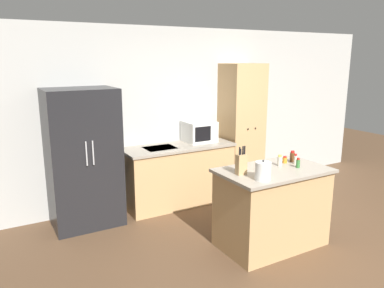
{
  "coord_description": "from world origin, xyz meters",
  "views": [
    {
      "loc": [
        -2.91,
        -2.76,
        2.16
      ],
      "look_at": [
        -0.54,
        1.4,
        1.05
      ],
      "focal_mm": 35.0,
      "sensor_mm": 36.0,
      "label": 1
    }
  ],
  "objects_px": {
    "refrigerator": "(83,158)",
    "knife_block": "(241,164)",
    "spice_bottle_amber_oil": "(285,160)",
    "kettle": "(263,171)",
    "spice_bottle_short_red": "(280,161)",
    "spice_bottle_green_herb": "(295,159)",
    "pantry_cabinet": "(241,128)",
    "microwave": "(199,131)",
    "spice_bottle_pale_salt": "(292,157)",
    "spice_bottle_tall_dark": "(298,163)"
  },
  "relations": [
    {
      "from": "refrigerator",
      "to": "knife_block",
      "type": "height_order",
      "value": "refrigerator"
    },
    {
      "from": "spice_bottle_amber_oil",
      "to": "kettle",
      "type": "height_order",
      "value": "kettle"
    },
    {
      "from": "spice_bottle_short_red",
      "to": "spice_bottle_green_herb",
      "type": "xyz_separation_m",
      "value": [
        0.22,
        -0.03,
        -0.0
      ]
    },
    {
      "from": "knife_block",
      "to": "spice_bottle_amber_oil",
      "type": "relative_size",
      "value": 3.79
    },
    {
      "from": "pantry_cabinet",
      "to": "knife_block",
      "type": "height_order",
      "value": "pantry_cabinet"
    },
    {
      "from": "microwave",
      "to": "spice_bottle_green_herb",
      "type": "relative_size",
      "value": 3.67
    },
    {
      "from": "knife_block",
      "to": "spice_bottle_short_red",
      "type": "bearing_deg",
      "value": 3.94
    },
    {
      "from": "refrigerator",
      "to": "spice_bottle_amber_oil",
      "type": "xyz_separation_m",
      "value": [
        2.02,
        -1.53,
        0.07
      ]
    },
    {
      "from": "kettle",
      "to": "spice_bottle_pale_salt",
      "type": "bearing_deg",
      "value": 25.44
    },
    {
      "from": "knife_block",
      "to": "refrigerator",
      "type": "bearing_deg",
      "value": 128.32
    },
    {
      "from": "spice_bottle_tall_dark",
      "to": "pantry_cabinet",
      "type": "bearing_deg",
      "value": 72.89
    },
    {
      "from": "spice_bottle_tall_dark",
      "to": "spice_bottle_green_herb",
      "type": "relative_size",
      "value": 0.94
    },
    {
      "from": "knife_block",
      "to": "spice_bottle_pale_salt",
      "type": "height_order",
      "value": "knife_block"
    },
    {
      "from": "spice_bottle_pale_salt",
      "to": "refrigerator",
      "type": "bearing_deg",
      "value": 144.48
    },
    {
      "from": "microwave",
      "to": "knife_block",
      "type": "distance_m",
      "value": 1.82
    },
    {
      "from": "microwave",
      "to": "spice_bottle_short_red",
      "type": "relative_size",
      "value": 3.38
    },
    {
      "from": "spice_bottle_amber_oil",
      "to": "kettle",
      "type": "bearing_deg",
      "value": -150.66
    },
    {
      "from": "pantry_cabinet",
      "to": "microwave",
      "type": "bearing_deg",
      "value": 177.01
    },
    {
      "from": "spice_bottle_pale_salt",
      "to": "kettle",
      "type": "height_order",
      "value": "kettle"
    },
    {
      "from": "microwave",
      "to": "kettle",
      "type": "height_order",
      "value": "microwave"
    },
    {
      "from": "spice_bottle_green_herb",
      "to": "knife_block",
      "type": "bearing_deg",
      "value": -179.24
    },
    {
      "from": "microwave",
      "to": "spice_bottle_tall_dark",
      "type": "height_order",
      "value": "microwave"
    },
    {
      "from": "microwave",
      "to": "spice_bottle_pale_salt",
      "type": "relative_size",
      "value": 3.33
    },
    {
      "from": "pantry_cabinet",
      "to": "knife_block",
      "type": "distance_m",
      "value": 2.13
    },
    {
      "from": "refrigerator",
      "to": "spice_bottle_tall_dark",
      "type": "relative_size",
      "value": 15.68
    },
    {
      "from": "pantry_cabinet",
      "to": "spice_bottle_tall_dark",
      "type": "xyz_separation_m",
      "value": [
        -0.56,
        -1.82,
        -0.05
      ]
    },
    {
      "from": "knife_block",
      "to": "spice_bottle_green_herb",
      "type": "height_order",
      "value": "knife_block"
    },
    {
      "from": "refrigerator",
      "to": "spice_bottle_amber_oil",
      "type": "height_order",
      "value": "refrigerator"
    },
    {
      "from": "knife_block",
      "to": "spice_bottle_amber_oil",
      "type": "distance_m",
      "value": 0.74
    },
    {
      "from": "knife_block",
      "to": "spice_bottle_tall_dark",
      "type": "distance_m",
      "value": 0.73
    },
    {
      "from": "microwave",
      "to": "spice_bottle_amber_oil",
      "type": "distance_m",
      "value": 1.66
    },
    {
      "from": "knife_block",
      "to": "spice_bottle_short_red",
      "type": "distance_m",
      "value": 0.59
    },
    {
      "from": "spice_bottle_tall_dark",
      "to": "spice_bottle_pale_salt",
      "type": "height_order",
      "value": "spice_bottle_pale_salt"
    },
    {
      "from": "refrigerator",
      "to": "spice_bottle_tall_dark",
      "type": "height_order",
      "value": "refrigerator"
    },
    {
      "from": "microwave",
      "to": "spice_bottle_green_herb",
      "type": "bearing_deg",
      "value": -80.16
    },
    {
      "from": "spice_bottle_amber_oil",
      "to": "refrigerator",
      "type": "bearing_deg",
      "value": 142.82
    },
    {
      "from": "refrigerator",
      "to": "spice_bottle_green_herb",
      "type": "bearing_deg",
      "value": -37.69
    },
    {
      "from": "spice_bottle_short_red",
      "to": "spice_bottle_green_herb",
      "type": "distance_m",
      "value": 0.22
    },
    {
      "from": "microwave",
      "to": "spice_bottle_amber_oil",
      "type": "height_order",
      "value": "microwave"
    },
    {
      "from": "spice_bottle_tall_dark",
      "to": "spice_bottle_green_herb",
      "type": "bearing_deg",
      "value": 55.63
    },
    {
      "from": "refrigerator",
      "to": "microwave",
      "type": "relative_size",
      "value": 4.0
    },
    {
      "from": "spice_bottle_green_herb",
      "to": "pantry_cabinet",
      "type": "bearing_deg",
      "value": 74.38
    },
    {
      "from": "pantry_cabinet",
      "to": "knife_block",
      "type": "bearing_deg",
      "value": -126.98
    },
    {
      "from": "spice_bottle_short_red",
      "to": "spice_bottle_pale_salt",
      "type": "distance_m",
      "value": 0.27
    },
    {
      "from": "kettle",
      "to": "spice_bottle_amber_oil",
      "type": "bearing_deg",
      "value": 29.34
    },
    {
      "from": "spice_bottle_green_herb",
      "to": "microwave",
      "type": "bearing_deg",
      "value": 99.84
    },
    {
      "from": "spice_bottle_amber_oil",
      "to": "pantry_cabinet",
      "type": "bearing_deg",
      "value": 70.89
    },
    {
      "from": "spice_bottle_short_red",
      "to": "spice_bottle_tall_dark",
      "type": "bearing_deg",
      "value": -49.78
    },
    {
      "from": "pantry_cabinet",
      "to": "spice_bottle_short_red",
      "type": "xyz_separation_m",
      "value": [
        -0.69,
        -1.66,
        -0.05
      ]
    },
    {
      "from": "spice_bottle_tall_dark",
      "to": "spice_bottle_pale_salt",
      "type": "bearing_deg",
      "value": 59.89
    }
  ]
}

